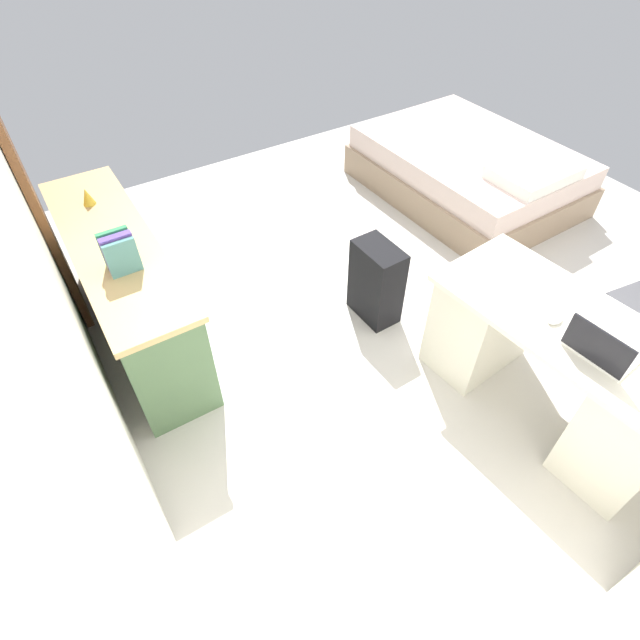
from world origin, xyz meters
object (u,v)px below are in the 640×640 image
figurine_small (87,197)px  suitcase_black (376,282)px  credenza (129,289)px  bed (468,170)px  laptop (600,349)px  desk (552,365)px  computer_mouse (555,319)px

figurine_small → suitcase_black: bearing=-128.5°
credenza → suitcase_black: credenza is taller
credenza → figurine_small: (0.46, 0.00, 0.44)m
bed → figurine_small: bearing=84.1°
laptop → figurine_small: bearing=34.2°
laptop → figurine_small: 3.08m
laptop → credenza: bearing=39.7°
bed → desk: bearing=146.6°
bed → computer_mouse: 2.47m
credenza → suitcase_black: bearing=-115.8°
computer_mouse → suitcase_black: bearing=9.1°
credenza → bed: (0.14, -3.16, -0.15)m
laptop → bed: bearing=-32.7°
suitcase_black → credenza: bearing=62.9°
desk → credenza: bearing=44.2°
bed → suitcase_black: 1.89m
suitcase_black → laptop: 1.48m
suitcase_black → laptop: bearing=-170.7°
laptop → suitcase_black: bearing=10.6°
bed → figurine_small: size_ratio=17.57×
bed → computer_mouse: computer_mouse is taller
credenza → suitcase_black: (-0.71, -1.48, -0.10)m
computer_mouse → credenza: bearing=39.0°
credenza → bed: 3.17m
desk → laptop: (-0.20, 0.10, 0.39)m
bed → laptop: size_ratio=5.90×
desk → bed: size_ratio=0.77×
bed → laptop: 2.70m
credenza → computer_mouse: (-1.82, -1.75, 0.35)m
credenza → bed: credenza is taller
credenza → computer_mouse: bearing=-136.1°
computer_mouse → laptop: bearing=171.0°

